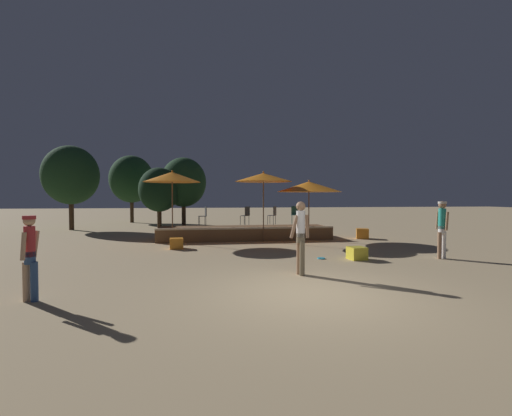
{
  "coord_description": "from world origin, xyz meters",
  "views": [
    {
      "loc": [
        -2.21,
        -6.69,
        1.97
      ],
      "look_at": [
        0.0,
        7.62,
        1.53
      ],
      "focal_mm": 24.0,
      "sensor_mm": 36.0,
      "label": 1
    }
  ],
  "objects_px": {
    "cube_seat_0": "(176,243)",
    "bistro_chair_0": "(246,214)",
    "patio_umbrella_1": "(263,177)",
    "bistro_chair_2": "(295,213)",
    "person_0": "(301,234)",
    "cube_seat_1": "(362,234)",
    "person_2": "(30,254)",
    "person_1": "(442,225)",
    "cube_seat_2": "(357,253)",
    "background_tree_3": "(159,190)",
    "background_tree_1": "(71,175)",
    "bistro_chair_3": "(204,214)",
    "background_tree_2": "(184,182)",
    "frisbee_disc": "(321,258)",
    "patio_umbrella_2": "(172,177)",
    "bistro_chair_1": "(273,214)",
    "background_tree_0": "(132,179)",
    "patio_umbrella_0": "(309,187)"
  },
  "relations": [
    {
      "from": "cube_seat_2",
      "to": "background_tree_2",
      "type": "distance_m",
      "value": 15.24
    },
    {
      "from": "person_0",
      "to": "frisbee_disc",
      "type": "height_order",
      "value": "person_0"
    },
    {
      "from": "person_2",
      "to": "person_1",
      "type": "bearing_deg",
      "value": -151.98
    },
    {
      "from": "patio_umbrella_0",
      "to": "cube_seat_2",
      "type": "bearing_deg",
      "value": -90.25
    },
    {
      "from": "person_1",
      "to": "bistro_chair_0",
      "type": "height_order",
      "value": "person_1"
    },
    {
      "from": "person_0",
      "to": "person_1",
      "type": "xyz_separation_m",
      "value": [
        5.17,
        1.56,
        0.02
      ]
    },
    {
      "from": "person_1",
      "to": "person_2",
      "type": "distance_m",
      "value": 11.26
    },
    {
      "from": "cube_seat_0",
      "to": "background_tree_2",
      "type": "relative_size",
      "value": 0.12
    },
    {
      "from": "patio_umbrella_1",
      "to": "frisbee_disc",
      "type": "distance_m",
      "value": 5.45
    },
    {
      "from": "cube_seat_0",
      "to": "cube_seat_1",
      "type": "distance_m",
      "value": 8.84
    },
    {
      "from": "bistro_chair_2",
      "to": "background_tree_0",
      "type": "relative_size",
      "value": 0.17
    },
    {
      "from": "bistro_chair_2",
      "to": "cube_seat_0",
      "type": "bearing_deg",
      "value": -135.17
    },
    {
      "from": "cube_seat_2",
      "to": "background_tree_3",
      "type": "relative_size",
      "value": 0.14
    },
    {
      "from": "patio_umbrella_1",
      "to": "bistro_chair_2",
      "type": "relative_size",
      "value": 3.5
    },
    {
      "from": "bistro_chair_3",
      "to": "background_tree_0",
      "type": "relative_size",
      "value": 0.17
    },
    {
      "from": "patio_umbrella_2",
      "to": "cube_seat_0",
      "type": "relative_size",
      "value": 5.78
    },
    {
      "from": "cube_seat_1",
      "to": "background_tree_1",
      "type": "bearing_deg",
      "value": 156.15
    },
    {
      "from": "bistro_chair_1",
      "to": "bistro_chair_2",
      "type": "distance_m",
      "value": 1.27
    },
    {
      "from": "bistro_chair_2",
      "to": "patio_umbrella_0",
      "type": "bearing_deg",
      "value": -69.07
    },
    {
      "from": "bistro_chair_1",
      "to": "background_tree_2",
      "type": "bearing_deg",
      "value": -114.14
    },
    {
      "from": "person_2",
      "to": "background_tree_2",
      "type": "bearing_deg",
      "value": -83.62
    },
    {
      "from": "person_2",
      "to": "bistro_chair_3",
      "type": "relative_size",
      "value": 1.82
    },
    {
      "from": "patio_umbrella_0",
      "to": "bistro_chair_2",
      "type": "height_order",
      "value": "patio_umbrella_0"
    },
    {
      "from": "cube_seat_0",
      "to": "frisbee_disc",
      "type": "height_order",
      "value": "cube_seat_0"
    },
    {
      "from": "cube_seat_1",
      "to": "background_tree_0",
      "type": "distance_m",
      "value": 18.64
    },
    {
      "from": "bistro_chair_2",
      "to": "bistro_chair_3",
      "type": "relative_size",
      "value": 1.0
    },
    {
      "from": "cube_seat_2",
      "to": "background_tree_3",
      "type": "height_order",
      "value": "background_tree_3"
    },
    {
      "from": "bistro_chair_1",
      "to": "bistro_chair_3",
      "type": "relative_size",
      "value": 1.0
    },
    {
      "from": "cube_seat_0",
      "to": "bistro_chair_0",
      "type": "height_order",
      "value": "bistro_chair_0"
    },
    {
      "from": "person_0",
      "to": "person_1",
      "type": "height_order",
      "value": "person_0"
    },
    {
      "from": "patio_umbrella_1",
      "to": "bistro_chair_2",
      "type": "distance_m",
      "value": 3.26
    },
    {
      "from": "bistro_chair_1",
      "to": "background_tree_0",
      "type": "xyz_separation_m",
      "value": [
        -9.02,
        11.67,
        2.24
      ]
    },
    {
      "from": "person_2",
      "to": "background_tree_1",
      "type": "relative_size",
      "value": 0.32
    },
    {
      "from": "patio_umbrella_2",
      "to": "person_0",
      "type": "bearing_deg",
      "value": -61.54
    },
    {
      "from": "person_0",
      "to": "background_tree_3",
      "type": "xyz_separation_m",
      "value": [
        -5.28,
        14.6,
        1.43
      ]
    },
    {
      "from": "patio_umbrella_1",
      "to": "cube_seat_0",
      "type": "height_order",
      "value": "patio_umbrella_1"
    },
    {
      "from": "patio_umbrella_0",
      "to": "background_tree_1",
      "type": "bearing_deg",
      "value": 151.42
    },
    {
      "from": "patio_umbrella_1",
      "to": "cube_seat_0",
      "type": "bearing_deg",
      "value": -157.28
    },
    {
      "from": "person_0",
      "to": "cube_seat_1",
      "type": "bearing_deg",
      "value": 134.18
    },
    {
      "from": "cube_seat_1",
      "to": "frisbee_disc",
      "type": "distance_m",
      "value": 6.25
    },
    {
      "from": "cube_seat_1",
      "to": "bistro_chair_2",
      "type": "height_order",
      "value": "bistro_chair_2"
    },
    {
      "from": "patio_umbrella_1",
      "to": "background_tree_3",
      "type": "relative_size",
      "value": 0.8
    },
    {
      "from": "person_2",
      "to": "frisbee_disc",
      "type": "relative_size",
      "value": 6.68
    },
    {
      "from": "bistro_chair_2",
      "to": "bistro_chair_3",
      "type": "distance_m",
      "value": 4.63
    },
    {
      "from": "cube_seat_2",
      "to": "cube_seat_1",
      "type": "bearing_deg",
      "value": 62.28
    },
    {
      "from": "patio_umbrella_1",
      "to": "person_1",
      "type": "bearing_deg",
      "value": -45.56
    },
    {
      "from": "cube_seat_0",
      "to": "person_1",
      "type": "xyz_separation_m",
      "value": [
        8.65,
        -3.52,
        0.87
      ]
    },
    {
      "from": "bistro_chair_1",
      "to": "cube_seat_1",
      "type": "bearing_deg",
      "value": 107.68
    },
    {
      "from": "bistro_chair_2",
      "to": "background_tree_2",
      "type": "xyz_separation_m",
      "value": [
        -5.96,
        6.91,
        1.83
      ]
    },
    {
      "from": "patio_umbrella_2",
      "to": "cube_seat_0",
      "type": "distance_m",
      "value": 3.31
    }
  ]
}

